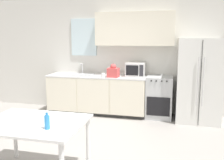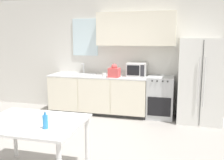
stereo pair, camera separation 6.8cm
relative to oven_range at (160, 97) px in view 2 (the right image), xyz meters
name	(u,v)px [view 2 (the right image)]	position (x,y,z in m)	size (l,w,h in m)	color
ground_plane	(77,151)	(-1.13, -2.05, -0.46)	(12.00, 12.00, 0.00)	gray
wall_back	(118,51)	(-1.04, 0.30, 1.00)	(12.00, 0.38, 2.70)	silver
kitchen_counter	(98,94)	(-1.43, -0.02, -0.01)	(2.30, 0.68, 0.89)	#333333
oven_range	(160,97)	(0.00, 0.00, 0.00)	(0.56, 0.63, 0.92)	#B7BABC
refrigerator	(200,81)	(0.80, -0.07, 0.41)	(0.88, 0.79, 1.74)	silver
kitchen_sink	(81,74)	(-1.85, -0.02, 0.45)	(0.61, 0.42, 0.26)	#B7BABC
microwave	(137,69)	(-0.55, 0.09, 0.59)	(0.42, 0.38, 0.31)	silver
coffee_mug	(105,75)	(-1.20, -0.26, 0.48)	(0.13, 0.09, 0.09)	white
grocery_bag_0	(114,72)	(-1.00, -0.18, 0.56)	(0.25, 0.22, 0.30)	#D14C4C
dining_table	(32,128)	(-1.39, -2.85, 0.18)	(1.25, 0.95, 0.73)	white
drink_bottle	(45,121)	(-1.09, -3.04, 0.36)	(0.06, 0.06, 0.21)	#338CD8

